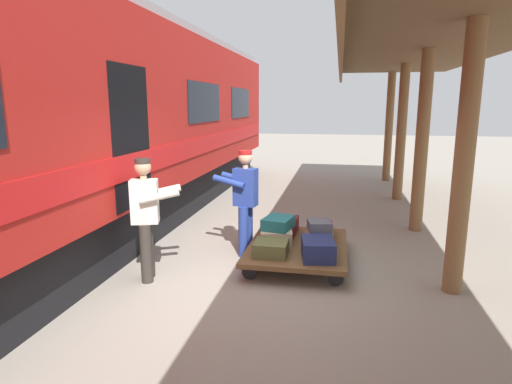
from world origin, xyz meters
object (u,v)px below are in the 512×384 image
Objects in this scene: suitcase_navy_fabric at (318,249)px; suitcase_brown_leather at (320,238)px; suitcase_teal_softside at (278,223)px; suitcase_slate_roller at (319,226)px; train_car at (37,128)px; suitcase_olive_duffel at (271,248)px; suitcase_burgundy_valise at (321,229)px; porter_by_door at (147,215)px; luggage_cart at (298,247)px; porter_in_overalls at (244,199)px; suitcase_maroon_trunk at (281,226)px; suitcase_cream_canvas at (276,236)px.

suitcase_navy_fabric is 1.26× the size of suitcase_brown_leather.
suitcase_slate_roller is at bearing 175.39° from suitcase_teal_softside.
train_car is 41.27× the size of suitcase_olive_duffel.
suitcase_olive_duffel is 0.61m from suitcase_teal_softside.
porter_by_door is (2.30, 1.61, 0.54)m from suitcase_burgundy_valise.
suitcase_brown_leather is 0.20m from suitcase_slate_roller.
suitcase_navy_fabric is 2.41m from porter_by_door.
porter_in_overalls is (0.89, -0.20, 0.68)m from luggage_cart.
suitcase_teal_softside reaches higher than suitcase_maroon_trunk.
suitcase_cream_canvas reaches higher than suitcase_burgundy_valise.
train_car is 4.05m from suitcase_maroon_trunk.
suitcase_teal_softside reaches higher than suitcase_burgundy_valise.
suitcase_navy_fabric is 0.86m from suitcase_cream_canvas.
suitcase_burgundy_valise is 0.80× the size of suitcase_maroon_trunk.
suitcase_brown_leather is 1.26× the size of suitcase_slate_roller.
suitcase_olive_duffel is 0.80× the size of suitcase_navy_fabric.
suitcase_teal_softside is at bearing -41.48° from suitcase_navy_fabric.
train_car is at bearing 19.41° from suitcase_maroon_trunk.
suitcase_burgundy_valise is 1.09m from suitcase_navy_fabric.
train_car reaches higher than suitcase_olive_duffel.
porter_in_overalls is (0.55, 0.35, 0.51)m from suitcase_maroon_trunk.
porter_in_overalls is at bearing -16.79° from suitcase_teal_softside.
suitcase_maroon_trunk is at bearing -58.56° from luggage_cart.
suitcase_slate_roller is 0.22× the size of porter_in_overalls.
train_car reaches higher than luggage_cart.
suitcase_maroon_trunk is at bearing -147.78° from porter_in_overalls.
porter_in_overalls is at bearing -163.30° from train_car.
suitcase_burgundy_valise is at bearing -141.06° from suitcase_teal_softside.
suitcase_burgundy_valise is 1.38m from porter_in_overalls.
suitcase_brown_leather is at bearing -180.00° from luggage_cart.
suitcase_cream_canvas is 1.46× the size of suitcase_slate_roller.
suitcase_olive_duffel is at bearing 58.56° from luggage_cart.
suitcase_brown_leather is 2.59m from porter_by_door.
suitcase_navy_fabric reaches higher than suitcase_maroon_trunk.
suitcase_olive_duffel is 1.28× the size of suitcase_slate_roller.
train_car is 4.29m from luggage_cart.
suitcase_teal_softside is (-0.02, -0.57, 0.22)m from suitcase_olive_duffel.
luggage_cart is 3.98× the size of suitcase_burgundy_valise.
suitcase_brown_leather is 0.75× the size of suitcase_maroon_trunk.
suitcase_maroon_trunk is (0.67, -1.09, -0.01)m from suitcase_navy_fabric.
suitcase_teal_softside is 2.01m from porter_by_door.
suitcase_olive_duffel is at bearing 126.59° from porter_in_overalls.
porter_in_overalls reaches higher than suitcase_maroon_trunk.
suitcase_slate_roller is (0.01, 0.03, 0.20)m from suitcase_brown_leather.
suitcase_cream_canvas is 1.04× the size of suitcase_teal_softside.
train_car is 11.50× the size of porter_by_door.
suitcase_cream_canvas is at bearing -39.28° from suitcase_navy_fabric.
suitcase_navy_fabric is at bearing -167.37° from porter_by_door.
suitcase_burgundy_valise is 0.67m from suitcase_maroon_trunk.
suitcase_burgundy_valise is at bearing -164.08° from porter_in_overalls.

